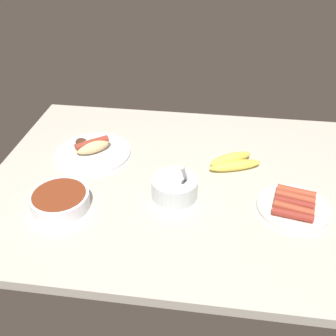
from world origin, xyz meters
TOP-DOWN VIEW (x-y plane):
  - ground_plane at (0.00, 0.00)cm, footprint 120.00×90.00cm
  - bowl_coleslaw at (-0.80, -8.33)cm, footprint 13.70×13.88cm
  - bowl_chili at (-32.54, -17.58)cm, footprint 16.78×16.78cm
  - plate_sausages at (33.46, -9.73)cm, footprint 20.65×20.65cm
  - banana_bunch at (16.22, 8.97)cm, footprint 17.64×13.32cm
  - plate_hotdog_assembled at (-31.53, 10.27)cm, footprint 25.63×25.63cm

SIDE VIEW (x-z plane):
  - ground_plane at x=0.00cm, z-range -3.00..0.00cm
  - plate_sausages at x=33.46cm, z-range -0.48..2.91cm
  - plate_hotdog_assembled at x=-31.53cm, z-range -1.19..4.42cm
  - banana_bunch at x=16.22cm, z-range -0.16..3.69cm
  - bowl_chili at x=-32.54cm, z-range 0.23..4.58cm
  - bowl_coleslaw at x=-0.80cm, z-range -4.44..10.94cm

